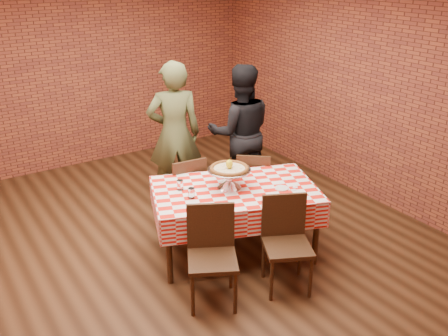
{
  "coord_description": "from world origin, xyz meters",
  "views": [
    {
      "loc": [
        -2.18,
        -4.26,
        2.97
      ],
      "look_at": [
        0.44,
        -0.25,
        0.94
      ],
      "focal_mm": 39.96,
      "sensor_mm": 36.0,
      "label": 1
    }
  ],
  "objects_px": {
    "water_glass_left": "(191,193)",
    "diner_olive": "(174,134)",
    "chair_near_right": "(287,246)",
    "water_glass_right": "(180,185)",
    "chair_far_left": "(184,191)",
    "diner_black": "(240,132)",
    "condiment_caddy": "(236,171)",
    "chair_far_right": "(254,184)",
    "pizza": "(229,169)",
    "chair_near_left": "(212,259)",
    "table": "(235,221)",
    "pizza_stand": "(229,178)"
  },
  "relations": [
    {
      "from": "diner_olive",
      "to": "condiment_caddy",
      "type": "bearing_deg",
      "value": 116.36
    },
    {
      "from": "water_glass_right",
      "to": "condiment_caddy",
      "type": "bearing_deg",
      "value": -3.25
    },
    {
      "from": "water_glass_left",
      "to": "diner_olive",
      "type": "xyz_separation_m",
      "value": [
        0.55,
        1.38,
        0.12
      ]
    },
    {
      "from": "water_glass_left",
      "to": "water_glass_right",
      "type": "xyz_separation_m",
      "value": [
        -0.0,
        0.23,
        0.0
      ]
    },
    {
      "from": "water_glass_left",
      "to": "diner_olive",
      "type": "bearing_deg",
      "value": 68.34
    },
    {
      "from": "chair_near_left",
      "to": "diner_olive",
      "type": "xyz_separation_m",
      "value": [
        0.72,
        2.04,
        0.47
      ]
    },
    {
      "from": "condiment_caddy",
      "to": "pizza",
      "type": "bearing_deg",
      "value": -94.17
    },
    {
      "from": "chair_near_right",
      "to": "chair_far_right",
      "type": "distance_m",
      "value": 1.47
    },
    {
      "from": "table",
      "to": "pizza_stand",
      "type": "distance_m",
      "value": 0.49
    },
    {
      "from": "chair_near_left",
      "to": "chair_far_left",
      "type": "bearing_deg",
      "value": 98.9
    },
    {
      "from": "diner_olive",
      "to": "diner_black",
      "type": "distance_m",
      "value": 0.86
    },
    {
      "from": "chair_near_right",
      "to": "chair_far_right",
      "type": "relative_size",
      "value": 1.05
    },
    {
      "from": "pizza",
      "to": "chair_near_right",
      "type": "bearing_deg",
      "value": -84.16
    },
    {
      "from": "pizza",
      "to": "chair_far_left",
      "type": "height_order",
      "value": "pizza"
    },
    {
      "from": "chair_near_right",
      "to": "diner_olive",
      "type": "distance_m",
      "value": 2.29
    },
    {
      "from": "water_glass_right",
      "to": "chair_near_right",
      "type": "distance_m",
      "value": 1.27
    },
    {
      "from": "condiment_caddy",
      "to": "diner_olive",
      "type": "relative_size",
      "value": 0.07
    },
    {
      "from": "chair_far_right",
      "to": "diner_olive",
      "type": "relative_size",
      "value": 0.47
    },
    {
      "from": "chair_far_left",
      "to": "water_glass_right",
      "type": "bearing_deg",
      "value": 63.71
    },
    {
      "from": "pizza",
      "to": "water_glass_left",
      "type": "xyz_separation_m",
      "value": [
        -0.45,
        0.0,
        -0.16
      ]
    },
    {
      "from": "water_glass_left",
      "to": "chair_far_left",
      "type": "relative_size",
      "value": 0.12
    },
    {
      "from": "chair_far_left",
      "to": "condiment_caddy",
      "type": "bearing_deg",
      "value": 125.65
    },
    {
      "from": "condiment_caddy",
      "to": "diner_olive",
      "type": "bearing_deg",
      "value": 139.38
    },
    {
      "from": "diner_black",
      "to": "chair_near_right",
      "type": "bearing_deg",
      "value": 92.74
    },
    {
      "from": "chair_far_right",
      "to": "chair_near_left",
      "type": "bearing_deg",
      "value": 81.41
    },
    {
      "from": "pizza_stand",
      "to": "chair_far_left",
      "type": "height_order",
      "value": "pizza_stand"
    },
    {
      "from": "chair_near_left",
      "to": "water_glass_right",
      "type": "bearing_deg",
      "value": 107.44
    },
    {
      "from": "diner_black",
      "to": "diner_olive",
      "type": "bearing_deg",
      "value": 5.02
    },
    {
      "from": "table",
      "to": "pizza_stand",
      "type": "xyz_separation_m",
      "value": [
        -0.04,
        0.05,
        0.48
      ]
    },
    {
      "from": "chair_far_right",
      "to": "condiment_caddy",
      "type": "bearing_deg",
      "value": 72.0
    },
    {
      "from": "chair_near_left",
      "to": "chair_far_right",
      "type": "bearing_deg",
      "value": 69.28
    },
    {
      "from": "chair_near_left",
      "to": "diner_black",
      "type": "bearing_deg",
      "value": 77.0
    },
    {
      "from": "table",
      "to": "pizza_stand",
      "type": "relative_size",
      "value": 3.65
    },
    {
      "from": "table",
      "to": "condiment_caddy",
      "type": "relative_size",
      "value": 12.24
    },
    {
      "from": "diner_olive",
      "to": "chair_far_right",
      "type": "bearing_deg",
      "value": 144.07
    },
    {
      "from": "pizza",
      "to": "diner_olive",
      "type": "bearing_deg",
      "value": 86.11
    },
    {
      "from": "water_glass_right",
      "to": "chair_near_right",
      "type": "relative_size",
      "value": 0.12
    },
    {
      "from": "condiment_caddy",
      "to": "diner_black",
      "type": "height_order",
      "value": "diner_black"
    },
    {
      "from": "water_glass_left",
      "to": "chair_far_left",
      "type": "bearing_deg",
      "value": 66.9
    },
    {
      "from": "pizza_stand",
      "to": "condiment_caddy",
      "type": "distance_m",
      "value": 0.29
    },
    {
      "from": "chair_near_right",
      "to": "chair_far_right",
      "type": "xyz_separation_m",
      "value": [
        0.6,
        1.34,
        -0.02
      ]
    },
    {
      "from": "pizza_stand",
      "to": "pizza",
      "type": "bearing_deg",
      "value": 135.0
    },
    {
      "from": "pizza",
      "to": "chair_near_left",
      "type": "relative_size",
      "value": 0.44
    },
    {
      "from": "pizza_stand",
      "to": "water_glass_right",
      "type": "distance_m",
      "value": 0.51
    },
    {
      "from": "chair_near_right",
      "to": "water_glass_left",
      "type": "bearing_deg",
      "value": 148.15
    },
    {
      "from": "chair_near_left",
      "to": "table",
      "type": "bearing_deg",
      "value": 70.63
    },
    {
      "from": "pizza",
      "to": "chair_near_right",
      "type": "relative_size",
      "value": 0.44
    },
    {
      "from": "water_glass_left",
      "to": "diner_olive",
      "type": "relative_size",
      "value": 0.06
    },
    {
      "from": "pizza_stand",
      "to": "diner_black",
      "type": "bearing_deg",
      "value": 50.37
    },
    {
      "from": "water_glass_left",
      "to": "chair_far_left",
      "type": "height_order",
      "value": "chair_far_left"
    }
  ]
}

